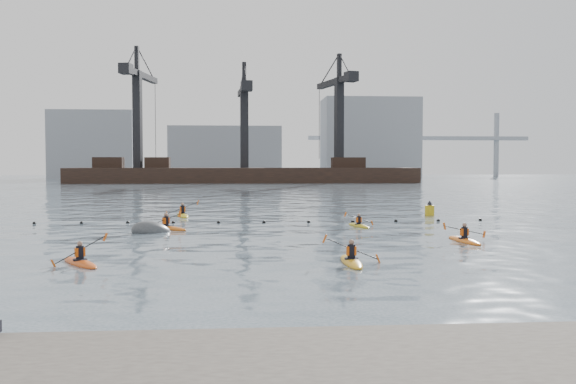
{
  "coord_description": "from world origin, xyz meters",
  "views": [
    {
      "loc": [
        -0.4,
        -18.1,
        3.93
      ],
      "look_at": [
        1.41,
        6.2,
        2.8
      ],
      "focal_mm": 38.0,
      "sensor_mm": 36.0,
      "label": 1
    }
  ],
  "objects_px": {
    "kayaker_0": "(80,262)",
    "kayaker_4": "(464,240)",
    "kayaker_1": "(351,260)",
    "mooring_buoy": "(152,232)",
    "kayaker_2": "(166,227)",
    "kayaker_5": "(183,215)",
    "nav_buoy": "(430,210)",
    "kayaker_3": "(359,225)"
  },
  "relations": [
    {
      "from": "kayaker_3",
      "to": "mooring_buoy",
      "type": "height_order",
      "value": "kayaker_3"
    },
    {
      "from": "mooring_buoy",
      "to": "kayaker_4",
      "type": "bearing_deg",
      "value": -18.75
    },
    {
      "from": "mooring_buoy",
      "to": "kayaker_1",
      "type": "bearing_deg",
      "value": -50.86
    },
    {
      "from": "mooring_buoy",
      "to": "nav_buoy",
      "type": "xyz_separation_m",
      "value": [
        19.49,
        10.0,
        0.39
      ]
    },
    {
      "from": "kayaker_1",
      "to": "kayaker_3",
      "type": "relative_size",
      "value": 1.14
    },
    {
      "from": "kayaker_3",
      "to": "kayaker_2",
      "type": "bearing_deg",
      "value": 169.38
    },
    {
      "from": "kayaker_1",
      "to": "kayaker_4",
      "type": "relative_size",
      "value": 0.98
    },
    {
      "from": "kayaker_2",
      "to": "kayaker_0",
      "type": "bearing_deg",
      "value": -145.89
    },
    {
      "from": "kayaker_4",
      "to": "mooring_buoy",
      "type": "relative_size",
      "value": 1.38
    },
    {
      "from": "kayaker_4",
      "to": "kayaker_3",
      "type": "bearing_deg",
      "value": -68.96
    },
    {
      "from": "kayaker_2",
      "to": "kayaker_5",
      "type": "height_order",
      "value": "kayaker_5"
    },
    {
      "from": "nav_buoy",
      "to": "kayaker_2",
      "type": "bearing_deg",
      "value": -155.8
    },
    {
      "from": "kayaker_3",
      "to": "nav_buoy",
      "type": "xyz_separation_m",
      "value": [
        6.97,
        7.79,
        0.31
      ]
    },
    {
      "from": "kayaker_2",
      "to": "kayaker_3",
      "type": "xyz_separation_m",
      "value": [
        11.88,
        0.68,
        -0.02
      ]
    },
    {
      "from": "kayaker_5",
      "to": "mooring_buoy",
      "type": "bearing_deg",
      "value": -106.92
    },
    {
      "from": "kayaker_1",
      "to": "kayaker_3",
      "type": "bearing_deg",
      "value": 78.13
    },
    {
      "from": "kayaker_1",
      "to": "kayaker_2",
      "type": "distance_m",
      "value": 15.95
    },
    {
      "from": "kayaker_0",
      "to": "nav_buoy",
      "type": "height_order",
      "value": "kayaker_0"
    },
    {
      "from": "kayaker_0",
      "to": "kayaker_2",
      "type": "xyz_separation_m",
      "value": [
        1.76,
        12.69,
        0.01
      ]
    },
    {
      "from": "kayaker_1",
      "to": "kayaker_5",
      "type": "xyz_separation_m",
      "value": [
        -8.78,
        22.29,
        0.01
      ]
    },
    {
      "from": "kayaker_4",
      "to": "nav_buoy",
      "type": "bearing_deg",
      "value": -106.74
    },
    {
      "from": "kayaker_3",
      "to": "kayaker_5",
      "type": "xyz_separation_m",
      "value": [
        -11.77,
        8.37,
        0.02
      ]
    },
    {
      "from": "kayaker_0",
      "to": "kayaker_2",
      "type": "distance_m",
      "value": 12.81
    },
    {
      "from": "kayaker_3",
      "to": "kayaker_4",
      "type": "height_order",
      "value": "kayaker_4"
    },
    {
      "from": "mooring_buoy",
      "to": "kayaker_5",
      "type": "bearing_deg",
      "value": 85.95
    },
    {
      "from": "kayaker_2",
      "to": "nav_buoy",
      "type": "xyz_separation_m",
      "value": [
        18.85,
        8.47,
        0.29
      ]
    },
    {
      "from": "kayaker_1",
      "to": "mooring_buoy",
      "type": "relative_size",
      "value": 1.35
    },
    {
      "from": "kayaker_2",
      "to": "mooring_buoy",
      "type": "height_order",
      "value": "kayaker_2"
    },
    {
      "from": "kayaker_0",
      "to": "nav_buoy",
      "type": "distance_m",
      "value": 29.54
    },
    {
      "from": "kayaker_1",
      "to": "mooring_buoy",
      "type": "height_order",
      "value": "kayaker_1"
    },
    {
      "from": "kayaker_0",
      "to": "kayaker_4",
      "type": "distance_m",
      "value": 18.4
    },
    {
      "from": "nav_buoy",
      "to": "mooring_buoy",
      "type": "bearing_deg",
      "value": -152.83
    },
    {
      "from": "kayaker_5",
      "to": "kayaker_2",
      "type": "bearing_deg",
      "value": -103.58
    },
    {
      "from": "kayaker_0",
      "to": "kayaker_3",
      "type": "bearing_deg",
      "value": 10.58
    },
    {
      "from": "kayaker_0",
      "to": "kayaker_3",
      "type": "distance_m",
      "value": 19.1
    },
    {
      "from": "kayaker_0",
      "to": "mooring_buoy",
      "type": "bearing_deg",
      "value": 50.4
    },
    {
      "from": "kayaker_1",
      "to": "nav_buoy",
      "type": "bearing_deg",
      "value": 65.6
    },
    {
      "from": "kayaker_0",
      "to": "kayaker_4",
      "type": "bearing_deg",
      "value": -16.17
    },
    {
      "from": "kayaker_2",
      "to": "kayaker_3",
      "type": "relative_size",
      "value": 1.04
    },
    {
      "from": "kayaker_1",
      "to": "kayaker_5",
      "type": "height_order",
      "value": "kayaker_5"
    },
    {
      "from": "kayaker_0",
      "to": "kayaker_2",
      "type": "height_order",
      "value": "kayaker_0"
    },
    {
      "from": "kayaker_3",
      "to": "nav_buoy",
      "type": "height_order",
      "value": "nav_buoy"
    }
  ]
}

